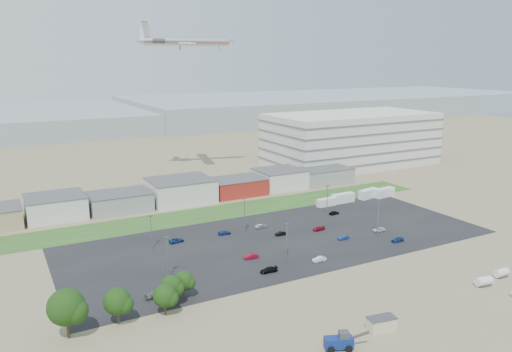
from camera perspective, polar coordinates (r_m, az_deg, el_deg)
ground at (r=124.19m, az=5.51°, el=-10.41°), size 700.00×700.00×0.00m
parking_lot at (r=142.36m, az=2.71°, el=-7.25°), size 120.00×50.00×0.01m
grass_strip at (r=167.18m, az=-4.43°, el=-4.18°), size 160.00×16.00×0.02m
hills_backdrop at (r=424.79m, az=-13.99°, el=6.52°), size 700.00×200.00×9.00m
building_row at (r=177.79m, az=-11.97°, el=-2.05°), size 170.00×20.00×8.00m
parking_garage at (r=246.87m, az=10.79°, el=4.18°), size 80.00×40.00×25.00m
portable_shed at (r=99.75m, az=14.15°, el=-16.07°), size 5.75×3.61×2.71m
telehandler at (r=92.56m, az=9.44°, el=-18.06°), size 8.41×5.56×3.34m
storage_tank_nw at (r=124.90m, az=24.60°, el=-10.86°), size 4.13×2.44×2.35m
storage_tank_ne at (r=131.44m, az=26.24°, el=-9.88°), size 3.68×1.84×2.20m
box_trailer_a at (r=175.45m, az=8.04°, el=-2.99°), size 7.30×2.54×2.71m
box_trailer_b at (r=180.61m, az=9.91°, el=-2.50°), size 8.74×2.87×3.26m
box_trailer_c at (r=188.36m, az=12.73°, el=-1.98°), size 9.17×4.71×3.29m
box_trailer_d at (r=191.51m, az=14.45°, el=-1.84°), size 8.93×3.79×3.25m
tree_far_left at (r=98.77m, az=-20.85°, el=-14.21°), size 7.21×7.21×10.81m
tree_left at (r=101.06m, az=-15.56°, el=-13.93°), size 5.61×5.61×8.41m
tree_mid at (r=102.46m, az=-10.39°, el=-13.57°), size 4.95×4.95×7.43m
tree_right at (r=106.26m, az=-9.65°, el=-12.56°), size 4.88×4.88×7.33m
tree_near at (r=109.03m, az=-8.27°, el=-11.97°), size 4.53×4.53×6.80m
lightpole_front_l at (r=117.86m, az=-10.09°, el=-9.20°), size 1.19×0.50×10.15m
lightpole_front_m at (r=127.07m, az=3.51°, el=-7.49°), size 1.13×0.47×9.59m
lightpole_front_r at (r=148.15m, az=13.76°, el=-4.77°), size 1.17×0.49×9.95m
lightpole_back_l at (r=136.43m, az=-11.89°, el=-6.33°), size 1.11×0.46×9.43m
lightpole_back_m at (r=145.48m, az=-1.32°, el=-4.53°), size 1.28×0.53×10.85m
lightpole_back_r at (r=163.44m, az=8.14°, el=-2.83°), size 1.19×0.50×10.10m
airliner at (r=219.76m, az=-7.91°, el=15.00°), size 48.90×38.43×12.84m
parked_car_0 at (r=152.93m, az=13.87°, el=-5.96°), size 4.11×2.22×1.10m
parked_car_1 at (r=144.15m, az=9.97°, el=-6.94°), size 3.50×1.36×1.13m
parked_car_2 at (r=145.74m, az=15.87°, el=-6.99°), size 3.81×1.55×1.30m
parked_car_3 at (r=121.03m, az=1.46°, el=-10.67°), size 4.39×1.99×1.25m
parked_car_4 at (r=128.83m, az=-0.58°, el=-9.15°), size 3.95×1.65×1.27m
parked_car_6 at (r=146.24m, az=-3.62°, el=-6.48°), size 3.87×1.83×1.09m
parked_car_7 at (r=145.38m, az=2.85°, el=-6.58°), size 3.51×1.40×1.13m
parked_car_8 at (r=166.42m, az=8.92°, el=-4.16°), size 3.79×1.84×1.24m
parked_car_9 at (r=141.53m, az=-9.07°, el=-7.28°), size 4.41×2.47×1.17m
parked_car_10 at (r=111.32m, az=-11.50°, el=-13.12°), size 4.70×2.37×1.31m
parked_car_11 at (r=151.31m, az=0.58°, el=-5.75°), size 3.90×1.65×1.25m
parked_car_12 at (r=150.55m, az=7.19°, el=-5.97°), size 3.98×1.78×1.13m
parked_car_13 at (r=128.17m, az=7.26°, el=-9.40°), size 3.73×1.38×1.22m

